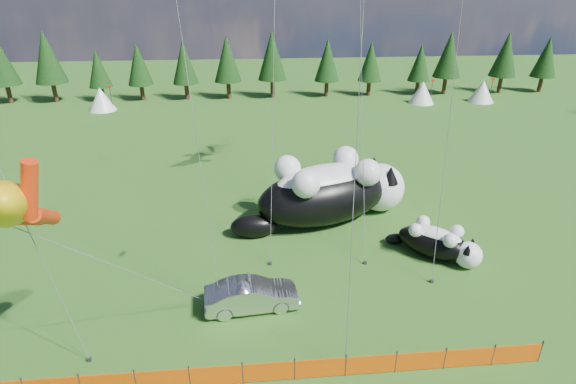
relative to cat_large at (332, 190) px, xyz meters
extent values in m
plane|color=#13390A|center=(-4.75, -9.88, -2.08)|extent=(160.00, 160.00, 0.00)
cylinder|color=#262626|center=(-11.75, -12.88, -1.53)|extent=(0.06, 0.06, 1.10)
cylinder|color=#262626|center=(-9.75, -12.88, -1.53)|extent=(0.06, 0.06, 1.10)
cylinder|color=#262626|center=(-7.75, -12.88, -1.53)|extent=(0.06, 0.06, 1.10)
cylinder|color=#262626|center=(-5.75, -12.88, -1.53)|extent=(0.06, 0.06, 1.10)
cylinder|color=#262626|center=(-3.75, -12.88, -1.53)|extent=(0.06, 0.06, 1.10)
cylinder|color=#262626|center=(-1.75, -12.88, -1.53)|extent=(0.06, 0.06, 1.10)
cylinder|color=#262626|center=(0.25, -12.88, -1.53)|extent=(0.06, 0.06, 1.10)
cylinder|color=#262626|center=(2.25, -12.88, -1.53)|extent=(0.06, 0.06, 1.10)
cylinder|color=#262626|center=(4.25, -12.88, -1.53)|extent=(0.06, 0.06, 1.10)
cylinder|color=#262626|center=(6.25, -12.88, -1.53)|extent=(0.06, 0.06, 1.10)
cube|color=#E55004|center=(-10.75, -12.88, -1.58)|extent=(2.00, 0.04, 0.90)
cube|color=#E55004|center=(-8.75, -12.88, -1.58)|extent=(2.00, 0.04, 0.90)
cube|color=#E55004|center=(-6.75, -12.88, -1.58)|extent=(2.00, 0.04, 0.90)
cube|color=#E55004|center=(-4.75, -12.88, -1.58)|extent=(2.00, 0.04, 0.90)
cube|color=#E55004|center=(-2.75, -12.88, -1.58)|extent=(2.00, 0.04, 0.90)
cube|color=#E55004|center=(-0.75, -12.88, -1.58)|extent=(2.00, 0.04, 0.90)
cube|color=#E55004|center=(1.25, -12.88, -1.58)|extent=(2.00, 0.04, 0.90)
cube|color=#E55004|center=(3.25, -12.88, -1.58)|extent=(2.00, 0.04, 0.90)
cube|color=#E55004|center=(5.25, -12.88, -1.58)|extent=(2.00, 0.04, 0.90)
ellipsoid|color=black|center=(-0.50, -0.17, -0.26)|extent=(9.94, 6.93, 3.62)
ellipsoid|color=white|center=(-0.50, -0.17, 0.64)|extent=(7.45, 5.07, 2.21)
sphere|color=white|center=(3.51, 1.20, -0.46)|extent=(3.22, 3.22, 3.22)
sphere|color=#E4596D|center=(4.80, 1.64, -0.46)|extent=(0.45, 0.45, 0.45)
ellipsoid|color=black|center=(-5.07, -1.73, -1.37)|extent=(3.12, 2.24, 1.41)
cone|color=black|center=(3.82, 0.28, 0.82)|extent=(1.13, 1.13, 1.13)
cone|color=black|center=(3.19, 2.11, 0.82)|extent=(1.13, 1.13, 1.13)
sphere|color=white|center=(1.18, 1.78, 1.45)|extent=(1.69, 1.69, 1.69)
sphere|color=white|center=(2.02, -0.69, 1.45)|extent=(1.69, 1.69, 1.69)
sphere|color=white|center=(-2.82, 0.42, 1.45)|extent=(1.69, 1.69, 1.69)
sphere|color=white|center=(-1.98, -2.06, 1.45)|extent=(1.69, 1.69, 1.69)
ellipsoid|color=black|center=(4.96, -4.78, -1.25)|extent=(4.37, 4.15, 1.65)
ellipsoid|color=white|center=(4.96, -4.78, -0.84)|extent=(3.25, 3.07, 1.01)
sphere|color=white|center=(6.41, -6.04, -1.34)|extent=(1.46, 1.46, 1.46)
sphere|color=#E4596D|center=(6.88, -6.45, -1.34)|extent=(0.20, 0.20, 0.20)
ellipsoid|color=black|center=(3.29, -3.35, -1.76)|extent=(1.39, 1.32, 0.64)
cone|color=black|center=(6.12, -6.37, -0.76)|extent=(0.51, 0.51, 0.51)
cone|color=black|center=(6.70, -5.71, -0.76)|extent=(0.51, 0.51, 0.51)
sphere|color=white|center=(6.11, -4.99, -0.47)|extent=(0.77, 0.77, 0.77)
sphere|color=white|center=(5.33, -5.89, -0.47)|extent=(0.77, 0.77, 0.77)
sphere|color=white|center=(4.65, -3.74, -0.47)|extent=(0.77, 0.77, 0.77)
sphere|color=white|center=(3.88, -4.64, -0.47)|extent=(0.77, 0.77, 0.77)
imported|color=silver|center=(-5.32, -8.44, -1.35)|extent=(4.56, 1.97, 1.46)
cylinder|color=#595959|center=(-10.04, -10.27, 1.94)|extent=(0.03, 0.03, 10.44)
cube|color=#262626|center=(-7.39, -7.99, -2.00)|extent=(0.15, 0.15, 0.16)
cylinder|color=#595959|center=(1.39, -0.44, 5.81)|extent=(0.03, 0.03, 18.30)
cube|color=#262626|center=(0.96, -5.31, -2.00)|extent=(0.15, 0.15, 0.16)
cylinder|color=#595959|center=(-13.57, -10.40, 4.85)|extent=(0.03, 0.03, 13.99)
cube|color=#262626|center=(-12.02, -11.16, -2.00)|extent=(0.15, 0.15, 0.16)
cylinder|color=#595959|center=(-7.39, -7.00, 5.94)|extent=(0.03, 0.03, 16.06)
cube|color=#262626|center=(-6.78, -8.48, -2.00)|extent=(0.15, 0.15, 0.16)
cylinder|color=#595959|center=(4.85, -4.24, 9.64)|extent=(0.03, 0.03, 23.98)
cube|color=#262626|center=(3.98, -7.28, -2.00)|extent=(0.15, 0.15, 0.16)
cylinder|color=#595959|center=(-1.57, -11.62, 5.50)|extent=(0.03, 0.03, 14.99)
cube|color=#262626|center=(-1.69, -12.60, -2.00)|extent=(0.15, 0.15, 0.16)
cylinder|color=#595959|center=(-3.69, -1.07, 8.17)|extent=(0.03, 0.03, 21.62)
cube|color=#262626|center=(-4.25, -4.88, -2.00)|extent=(0.15, 0.15, 0.16)
camera|label=1|loc=(-5.18, -25.61, 11.96)|focal=28.00mm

